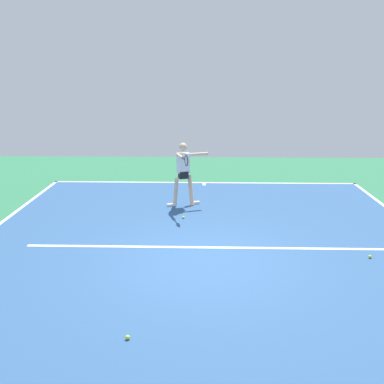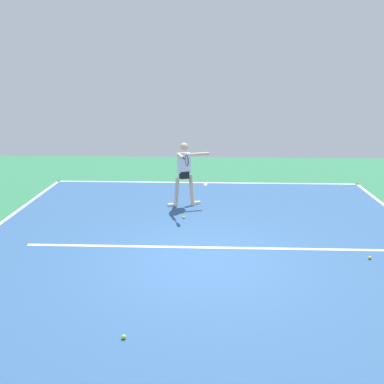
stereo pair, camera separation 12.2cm
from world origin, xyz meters
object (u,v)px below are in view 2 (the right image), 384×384
at_px(tennis_ball_far_corner, 370,258).
at_px(tennis_ball_near_service_line, 184,217).
at_px(tennis_ball_by_baseline, 124,337).
at_px(tennis_player, 185,170).

bearing_deg(tennis_ball_far_corner, tennis_ball_near_service_line, -30.60).
bearing_deg(tennis_ball_by_baseline, tennis_ball_near_service_line, -96.12).
relative_size(tennis_ball_by_baseline, tennis_ball_near_service_line, 1.00).
height_order(tennis_player, tennis_ball_by_baseline, tennis_player).
height_order(tennis_ball_by_baseline, tennis_ball_near_service_line, same).
distance_m(tennis_player, tennis_ball_by_baseline, 6.30).
bearing_deg(tennis_ball_by_baseline, tennis_ball_far_corner, -147.55).
bearing_deg(tennis_ball_near_service_line, tennis_ball_far_corner, 149.40).
relative_size(tennis_player, tennis_ball_far_corner, 26.95).
bearing_deg(tennis_ball_far_corner, tennis_player, -40.98).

